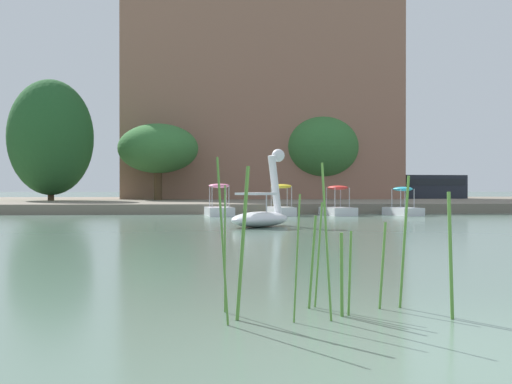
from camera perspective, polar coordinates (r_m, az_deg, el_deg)
ground_plane at (r=5.16m, az=17.45°, el=-13.90°), size 460.97×460.97×0.00m
shore_bank_far at (r=43.48m, az=-1.51°, el=-1.01°), size 122.56×26.36×0.49m
swan_boat at (r=20.41m, az=0.56°, el=-1.88°), size 2.64×2.75×2.61m
pedal_boat_pink at (r=28.73m, az=-3.41°, el=-1.38°), size 1.42×2.15×1.49m
pedal_boat_yellow at (r=28.96m, az=2.34°, el=-1.26°), size 1.23×2.02×1.47m
pedal_boat_red at (r=29.51m, az=7.54°, el=-1.31°), size 1.53×2.27×1.41m
pedal_boat_cyan at (r=30.03m, az=13.37°, el=-1.38°), size 1.51×2.30×1.34m
tree_sapling_by_fence at (r=41.95m, az=-9.01°, el=3.96°), size 7.44×7.33×5.10m
tree_broadleaf_left at (r=45.89m, az=6.14°, el=4.10°), size 6.66×5.96×6.17m
tree_willow_overhanging at (r=41.52m, az=-18.37°, el=4.79°), size 5.43×5.76×7.69m
parked_van at (r=49.28m, az=15.89°, el=0.55°), size 5.06×2.35×1.79m
apartment_block at (r=50.16m, az=0.31°, el=8.05°), size 20.57×11.00×15.02m
reed_clump_foreground at (r=6.23m, az=6.92°, el=-5.61°), size 2.30×0.94×1.56m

